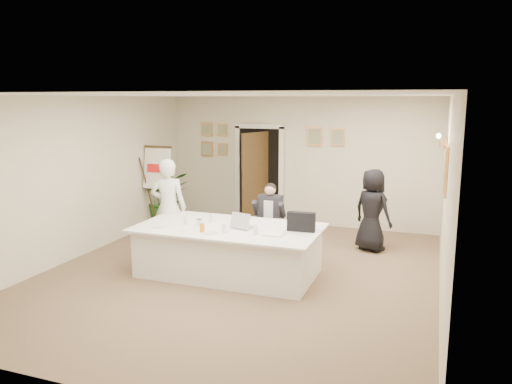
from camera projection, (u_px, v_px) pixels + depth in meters
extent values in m
plane|color=brown|center=(240.00, 274.00, 7.95)|extent=(7.00, 7.00, 0.00)
cube|color=white|center=(239.00, 95.00, 7.44)|extent=(6.00, 7.00, 0.02)
cube|color=#EAE4C6|center=(299.00, 161.00, 10.93)|extent=(6.00, 0.10, 2.80)
cube|color=#EAE4C6|center=(93.00, 251.00, 4.46)|extent=(6.00, 0.10, 2.80)
cube|color=#EAE4C6|center=(80.00, 177.00, 8.71)|extent=(0.10, 7.00, 2.80)
cube|color=#EAE4C6|center=(446.00, 201.00, 6.69)|extent=(0.10, 7.00, 2.80)
cube|color=black|center=(260.00, 175.00, 11.27)|extent=(0.92, 0.06, 2.10)
cube|color=white|center=(238.00, 174.00, 11.42)|extent=(0.10, 0.06, 2.20)
cube|color=white|center=(281.00, 177.00, 11.07)|extent=(0.10, 0.06, 2.20)
cube|color=#30200F|center=(255.00, 179.00, 10.87)|extent=(0.33, 0.81, 2.02)
cube|color=white|center=(229.00, 251.00, 7.88)|extent=(2.70, 1.35, 0.75)
cube|color=white|center=(228.00, 228.00, 7.81)|extent=(2.88, 1.53, 0.03)
cube|color=white|center=(157.00, 168.00, 10.43)|extent=(0.61, 0.19, 0.85)
imported|color=silver|center=(169.00, 207.00, 8.78)|extent=(0.71, 0.55, 1.73)
imported|color=black|center=(372.00, 210.00, 9.06)|extent=(0.88, 0.77, 1.51)
imported|color=#22591D|center=(165.00, 197.00, 11.10)|extent=(1.40, 1.39, 1.18)
cube|color=black|center=(301.00, 222.00, 7.51)|extent=(0.43, 0.14, 0.29)
cube|color=white|center=(273.00, 234.00, 7.31)|extent=(0.30, 0.21, 0.03)
cylinder|color=white|center=(162.00, 226.00, 7.78)|extent=(0.26, 0.26, 0.01)
cylinder|color=white|center=(184.00, 230.00, 7.59)|extent=(0.23, 0.23, 0.01)
cylinder|color=white|center=(211.00, 233.00, 7.43)|extent=(0.26, 0.26, 0.01)
cylinder|color=silver|center=(186.00, 220.00, 7.94)|extent=(0.07, 0.07, 0.14)
cylinder|color=silver|center=(224.00, 228.00, 7.43)|extent=(0.06, 0.06, 0.14)
cylinder|color=silver|center=(256.00, 230.00, 7.35)|extent=(0.08, 0.08, 0.14)
cylinder|color=silver|center=(211.00, 218.00, 8.10)|extent=(0.07, 0.07, 0.14)
cylinder|color=orange|center=(202.00, 228.00, 7.48)|extent=(0.08, 0.08, 0.13)
cylinder|color=silver|center=(199.00, 223.00, 7.84)|extent=(0.11, 0.11, 0.11)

